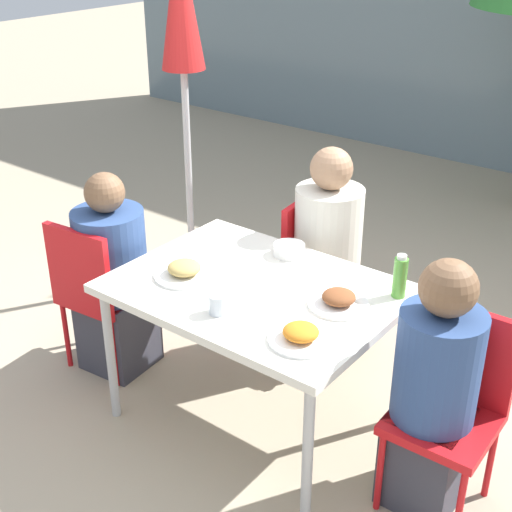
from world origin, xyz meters
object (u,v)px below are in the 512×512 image
Objects in this scene: salad_bowl at (289,250)px; bottle at (400,277)px; person_right at (434,395)px; drinking_cup at (218,304)px; person_left at (114,281)px; chair_right at (453,397)px; person_far at (327,261)px; chair_left at (96,287)px; closed_umbrella at (182,38)px; chair_far at (317,263)px.

bottle is at bearing -3.75° from salad_bowl.
person_right is 13.18× the size of drinking_cup.
person_left reaches higher than chair_right.
person_far is (-0.99, 0.61, 0.06)m from chair_right.
person_right is (1.75, 0.10, 0.02)m from person_left.
chair_left is 1.00× the size of chair_right.
person_left is (0.04, 0.08, 0.01)m from chair_left.
salad_bowl is at bearing -25.65° from closed_umbrella.
person_right reaches higher than bottle.
chair_far is 10.01× the size of drinking_cup.
chair_right is at bearing 2.88° from chair_left.
closed_umbrella is 10.94× the size of bottle.
chair_right is 1.00× the size of chair_far.
person_right is at bearing -22.88° from closed_umbrella.
chair_far is (0.76, 0.92, 0.00)m from chair_left.
person_far reaches higher than chair_left.
closed_umbrella is at bearing 101.40° from chair_left.
person_left is at bearing -50.87° from person_far.
person_left is 0.95m from salad_bowl.
bottle is at bearing 47.81° from drinking_cup.
chair_left is at bearing -162.07° from bottle.
closed_umbrella reaches higher than person_left.
person_right is 0.94m from drinking_cup.
chair_far reaches higher than drinking_cup.
chair_far is 0.50m from salad_bowl.
bottle reaches higher than drinking_cup.
closed_umbrella is 1.53m from salad_bowl.
chair_left is 0.10m from person_left.
chair_right is 1.02m from drinking_cup.
closed_umbrella is 14.30× the size of salad_bowl.
person_right is 1.27m from chair_far.
bottle is (0.62, -0.41, 0.28)m from person_far.
chair_right is 0.10m from person_right.
bottle is (1.42, 0.39, 0.33)m from person_left.
person_left is 5.53× the size of bottle.
bottle is at bearing 51.76° from chair_far.
person_left is 1.75m from person_right.
person_right is 5.65× the size of bottle.
closed_umbrella is at bearing 104.91° from person_left.
chair_right is at bearing -20.55° from closed_umbrella.
closed_umbrella is 25.52× the size of drinking_cup.
bottle reaches higher than chair_left.
chair_right reaches higher than drinking_cup.
drinking_cup is (0.89, -0.20, 0.27)m from person_left.
chair_far is at bearing -36.85° from person_right.
person_far reaches higher than bottle.
drinking_cup is (-0.90, -0.38, 0.28)m from chair_right.
chair_right is at bearing 53.09° from chair_far.
person_right is (-0.05, -0.08, 0.04)m from chair_right.
person_far is at bearing -9.60° from closed_umbrella.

